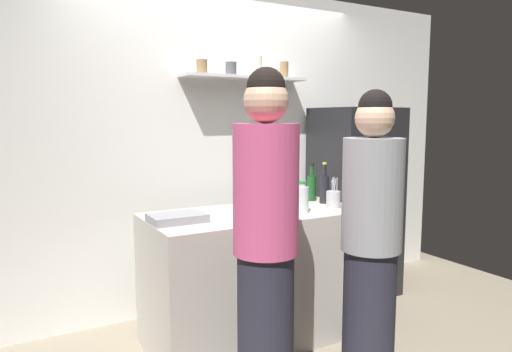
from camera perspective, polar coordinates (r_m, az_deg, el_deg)
The scene contains 11 objects.
back_wall_assembly at distance 3.88m, azimuth -4.55°, elevation 3.48°, with size 4.80×0.32×2.60m.
refrigerator at distance 4.22m, azimuth 11.91°, elevation -3.04°, with size 0.64×0.63×1.63m.
counter at distance 3.34m, azimuth 0.00°, elevation -12.02°, with size 1.50×0.73×0.90m, color #B7B2A8.
baking_pan at distance 2.96m, azimuth -9.59°, elevation -5.05°, with size 0.34×0.24×0.05m, color gray.
utensil_holder at distance 3.42m, azimuth 9.41°, elevation -2.79°, with size 0.10×0.10×0.22m.
wine_bottle_pale_glass at distance 3.32m, azimuth 4.92°, elevation -2.31°, with size 0.07×0.07×0.28m.
wine_bottle_green_glass at distance 3.68m, azimuth 6.79°, elevation -1.32°, with size 0.07×0.07×0.29m.
wine_bottle_dark_glass at distance 3.58m, azimuth 8.32°, elevation -1.45°, with size 0.07×0.07×0.31m.
water_bottle_plastic at distance 3.21m, azimuth 5.67°, elevation -2.75°, with size 0.09×0.09×0.22m.
person_grey_hoodie at distance 2.76m, azimuth 13.83°, elevation -7.84°, with size 0.34×0.34×1.70m.
person_pink_top at distance 2.45m, azimuth 1.19°, elevation -8.15°, with size 0.34×0.34×1.80m.
Camera 1 is at (-1.62, -2.27, 1.54)m, focal length 32.83 mm.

